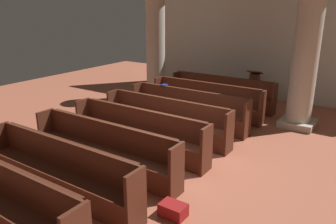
# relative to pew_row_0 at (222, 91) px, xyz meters

# --- Properties ---
(ground_plane) EXTENTS (19.20, 19.20, 0.00)m
(ground_plane) POSITION_rel_pew_row_0_xyz_m (0.72, -4.14, -0.52)
(ground_plane) COLOR #AD5B42
(back_wall) EXTENTS (10.00, 0.16, 4.50)m
(back_wall) POSITION_rel_pew_row_0_xyz_m (0.72, 1.94, 1.73)
(back_wall) COLOR beige
(back_wall) RESTS_ON ground
(pew_row_0) EXTENTS (3.51, 0.47, 0.98)m
(pew_row_0) POSITION_rel_pew_row_0_xyz_m (0.00, 0.00, 0.00)
(pew_row_0) COLOR #562819
(pew_row_0) RESTS_ON ground
(pew_row_1) EXTENTS (3.51, 0.46, 0.98)m
(pew_row_1) POSITION_rel_pew_row_0_xyz_m (0.00, -1.09, 0.00)
(pew_row_1) COLOR #562819
(pew_row_1) RESTS_ON ground
(pew_row_2) EXTENTS (3.51, 0.46, 0.98)m
(pew_row_2) POSITION_rel_pew_row_0_xyz_m (0.00, -2.18, 0.00)
(pew_row_2) COLOR #562819
(pew_row_2) RESTS_ON ground
(pew_row_3) EXTENTS (3.51, 0.47, 0.98)m
(pew_row_3) POSITION_rel_pew_row_0_xyz_m (0.00, -3.27, 0.00)
(pew_row_3) COLOR #562819
(pew_row_3) RESTS_ON ground
(pew_row_4) EXTENTS (3.51, 0.46, 0.98)m
(pew_row_4) POSITION_rel_pew_row_0_xyz_m (0.00, -4.35, 0.00)
(pew_row_4) COLOR #562819
(pew_row_4) RESTS_ON ground
(pew_row_5) EXTENTS (3.51, 0.47, 0.98)m
(pew_row_5) POSITION_rel_pew_row_0_xyz_m (0.00, -5.44, 0.00)
(pew_row_5) COLOR #562819
(pew_row_5) RESTS_ON ground
(pew_row_6) EXTENTS (3.51, 0.46, 0.98)m
(pew_row_6) POSITION_rel_pew_row_0_xyz_m (0.00, -6.53, 0.00)
(pew_row_6) COLOR #562819
(pew_row_6) RESTS_ON ground
(pillar_aisle_side) EXTENTS (0.96, 0.96, 3.70)m
(pillar_aisle_side) POSITION_rel_pew_row_0_xyz_m (2.58, -0.58, 1.41)
(pillar_aisle_side) COLOR #B6AD9A
(pillar_aisle_side) RESTS_ON ground
(pillar_far_side) EXTENTS (0.96, 0.96, 3.70)m
(pillar_far_side) POSITION_rel_pew_row_0_xyz_m (-2.53, -0.18, 1.41)
(pillar_far_side) COLOR #B6AD9A
(pillar_far_side) RESTS_ON ground
(lectern) EXTENTS (0.48, 0.45, 1.08)m
(lectern) POSITION_rel_pew_row_0_xyz_m (0.63, 1.25, -0.06)
(lectern) COLOR #562B1A
(lectern) RESTS_ON ground
(hymn_book) EXTENTS (0.15, 0.22, 0.03)m
(hymn_book) POSITION_rel_pew_row_0_xyz_m (-0.92, -2.00, 0.47)
(hymn_book) COLOR navy
(hymn_book) RESTS_ON pew_row_2
(kneeler_box_red) EXTENTS (0.42, 0.29, 0.21)m
(kneeler_box_red) POSITION_rel_pew_row_0_xyz_m (1.98, -5.96, -0.41)
(kneeler_box_red) COLOR maroon
(kneeler_box_red) RESTS_ON ground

